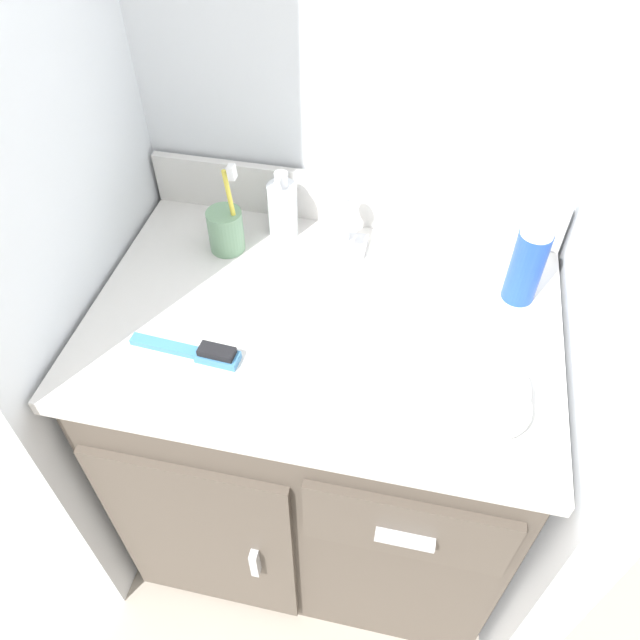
% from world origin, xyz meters
% --- Properties ---
extents(ground_plane, '(6.00, 6.00, 0.00)m').
position_xyz_m(ground_plane, '(0.00, 0.00, 0.00)').
color(ground_plane, '#ADA393').
extents(wall_back, '(1.01, 0.08, 2.20)m').
position_xyz_m(wall_back, '(0.00, 0.33, 1.10)').
color(wall_back, silver).
rests_on(wall_back, ground_plane).
extents(wall_left, '(0.08, 0.65, 2.20)m').
position_xyz_m(wall_left, '(-0.47, 0.00, 1.10)').
color(wall_left, silver).
rests_on(wall_left, ground_plane).
extents(vanity, '(0.83, 0.58, 0.78)m').
position_xyz_m(vanity, '(-0.00, -0.00, 0.41)').
color(vanity, brown).
rests_on(vanity, ground_plane).
extents(backsplash, '(0.83, 0.02, 0.11)m').
position_xyz_m(backsplash, '(0.00, 0.27, 0.83)').
color(backsplash, silver).
rests_on(backsplash, vanity).
extents(sink_faucet, '(0.09, 0.09, 0.14)m').
position_xyz_m(sink_faucet, '(0.00, 0.19, 0.83)').
color(sink_faucet, silver).
rests_on(sink_faucet, vanity).
extents(toothbrush_cup, '(0.07, 0.07, 0.20)m').
position_xyz_m(toothbrush_cup, '(-0.22, 0.14, 0.83)').
color(toothbrush_cup, gray).
rests_on(toothbrush_cup, vanity).
extents(soap_dispenser, '(0.06, 0.06, 0.15)m').
position_xyz_m(soap_dispenser, '(-0.13, 0.21, 0.84)').
color(soap_dispenser, white).
rests_on(soap_dispenser, vanity).
extents(shaving_cream_can, '(0.06, 0.06, 0.17)m').
position_xyz_m(shaving_cream_can, '(0.34, 0.13, 0.86)').
color(shaving_cream_can, '#234CB2').
rests_on(shaving_cream_can, vanity).
extents(hairbrush, '(0.20, 0.04, 0.03)m').
position_xyz_m(hairbrush, '(-0.18, -0.13, 0.79)').
color(hairbrush, teal).
rests_on(hairbrush, vanity).
extents(hand_towel, '(0.19, 0.16, 0.11)m').
position_xyz_m(hand_towel, '(0.26, -0.15, 0.83)').
color(hand_towel, white).
rests_on(hand_towel, vanity).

